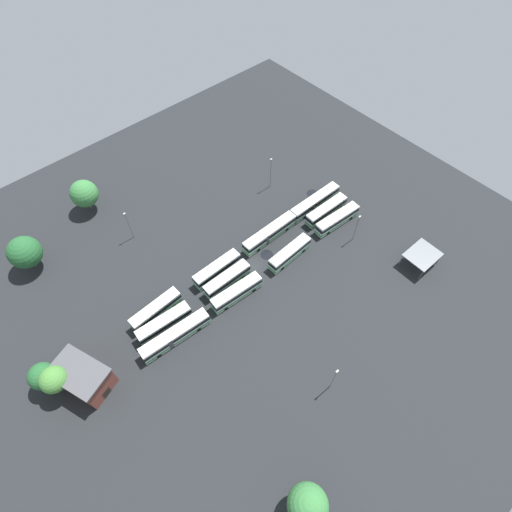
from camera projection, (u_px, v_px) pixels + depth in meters
name	position (u px, v px, depth m)	size (l,w,h in m)	color
ground_plane	(254.00, 266.00, 92.91)	(127.79, 127.79, 0.00)	black
bus_row0_slot0	(175.00, 335.00, 80.85)	(15.40, 3.68, 3.61)	silver
bus_row0_slot1	(164.00, 323.00, 82.39)	(12.05, 3.45, 3.61)	silver
bus_row0_slot2	(156.00, 310.00, 84.16)	(11.78, 3.06, 3.61)	silver
bus_row1_slot0	(237.00, 292.00, 86.60)	(12.26, 3.45, 3.61)	silver
bus_row1_slot1	(227.00, 279.00, 88.50)	(11.47, 2.72, 3.61)	silver
bus_row1_slot2	(217.00, 269.00, 90.06)	(11.88, 2.63, 3.61)	silver
bus_row2_slot0	(290.00, 253.00, 92.63)	(11.74, 2.96, 3.61)	silver
bus_row2_slot2	(269.00, 233.00, 95.98)	(15.26, 2.61, 3.61)	silver
bus_row3_slot0	(337.00, 219.00, 98.54)	(12.68, 3.47, 3.61)	silver
bus_row3_slot1	(326.00, 210.00, 100.21)	(12.24, 2.89, 3.61)	silver
bus_row3_slot2	(315.00, 202.00, 101.83)	(15.29, 2.78, 3.61)	silver
depot_building	(83.00, 377.00, 74.81)	(9.98, 12.22, 6.07)	brown
maintenance_shelter	(423.00, 255.00, 90.52)	(7.61, 6.28, 3.60)	slate
lamp_post_far_corner	(129.00, 225.00, 93.82)	(0.56, 0.28, 8.74)	slate
lamp_post_by_building	(356.00, 227.00, 93.54)	(0.56, 0.28, 8.50)	slate
lamp_post_near_entrance	(271.00, 172.00, 103.43)	(0.56, 0.28, 9.56)	slate
lamp_post_mid_lot	(334.00, 378.00, 72.94)	(0.56, 0.28, 8.70)	slate
tree_northwest	(54.00, 380.00, 71.89)	(5.03, 5.03, 8.21)	brown
tree_north_edge	(308.00, 505.00, 61.07)	(6.48, 6.48, 8.66)	brown
tree_east_edge	(84.00, 194.00, 98.64)	(6.80, 6.80, 8.87)	brown
tree_northeast	(25.00, 252.00, 88.33)	(7.31, 7.31, 9.17)	brown
tree_south_edge	(42.00, 376.00, 73.32)	(5.08, 5.08, 7.18)	brown
puddle_back_corner	(267.00, 255.00, 94.69)	(3.02, 3.02, 0.01)	black
puddle_near_shelter	(313.00, 194.00, 106.11)	(3.18, 3.18, 0.01)	black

